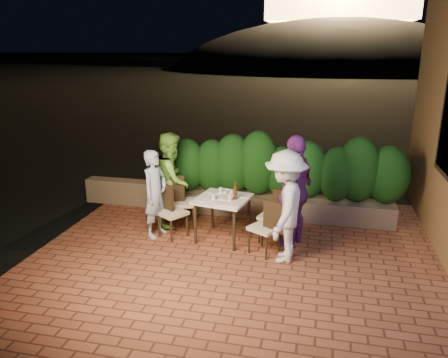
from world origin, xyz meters
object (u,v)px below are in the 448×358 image
(diner_white, at_px, (285,207))
(chair_left_front, at_px, (173,212))
(chair_left_back, at_px, (184,201))
(diner_blue, at_px, (155,194))
(parapet_lamp, at_px, (163,180))
(diner_purple, at_px, (295,191))
(diner_green, at_px, (172,179))
(chair_right_front, at_px, (265,227))
(dining_table, at_px, (223,219))
(beer_bottle, at_px, (235,190))
(bowl, at_px, (225,191))
(chair_right_back, at_px, (274,215))

(diner_white, bearing_deg, chair_left_front, -98.56)
(chair_left_back, bearing_deg, diner_blue, -137.81)
(chair_left_back, distance_m, diner_white, 2.14)
(diner_white, relative_size, parapet_lamp, 12.40)
(diner_purple, bearing_deg, chair_left_front, -64.55)
(chair_left_front, xyz_separation_m, diner_green, (-0.20, 0.57, 0.40))
(chair_left_front, xyz_separation_m, chair_right_front, (1.63, -0.28, -0.00))
(diner_white, bearing_deg, diner_blue, -96.63)
(diner_white, distance_m, diner_purple, 0.62)
(dining_table, bearing_deg, chair_left_front, -174.77)
(parapet_lamp, bearing_deg, diner_green, -58.94)
(chair_left_back, height_order, diner_blue, diner_blue)
(chair_right_front, relative_size, diner_white, 0.52)
(chair_right_front, distance_m, parapet_lamp, 2.85)
(beer_bottle, bearing_deg, diner_green, 158.41)
(chair_left_back, distance_m, diner_blue, 0.66)
(chair_left_back, xyz_separation_m, diner_white, (1.90, -0.91, 0.38))
(diner_blue, distance_m, diner_purple, 2.36)
(bowl, xyz_separation_m, parapet_lamp, (-1.51, 0.98, -0.20))
(chair_right_back, distance_m, diner_green, 1.99)
(dining_table, relative_size, diner_blue, 0.55)
(chair_left_front, relative_size, chair_right_back, 0.98)
(parapet_lamp, bearing_deg, dining_table, -39.79)
(bowl, bearing_deg, beer_bottle, -51.97)
(chair_left_front, height_order, diner_blue, diner_blue)
(chair_left_front, distance_m, diner_white, 2.04)
(diner_white, xyz_separation_m, parapet_lamp, (-2.63, 1.80, -0.30))
(diner_blue, height_order, diner_white, diner_white)
(bowl, bearing_deg, diner_purple, -9.44)
(chair_right_front, height_order, chair_right_back, chair_right_back)
(chair_right_back, bearing_deg, beer_bottle, 29.83)
(chair_right_front, distance_m, diner_blue, 1.97)
(chair_right_back, xyz_separation_m, diner_green, (-1.92, 0.36, 0.39))
(chair_left_back, distance_m, diner_green, 0.46)
(bowl, relative_size, chair_left_back, 0.17)
(chair_right_back, relative_size, diner_blue, 0.61)
(chair_left_front, height_order, diner_white, diner_white)
(chair_left_back, bearing_deg, chair_right_back, -22.10)
(dining_table, bearing_deg, diner_green, 155.22)
(chair_right_front, bearing_deg, beer_bottle, -3.10)
(chair_left_front, relative_size, parapet_lamp, 6.52)
(dining_table, height_order, beer_bottle, beer_bottle)
(beer_bottle, distance_m, chair_left_front, 1.18)
(bowl, distance_m, diner_purple, 1.25)
(chair_left_front, relative_size, diner_blue, 0.60)
(diner_white, bearing_deg, bowl, -122.29)
(diner_purple, relative_size, parapet_lamp, 13.25)
(dining_table, xyz_separation_m, beer_bottle, (0.22, -0.02, 0.53))
(beer_bottle, distance_m, diner_purple, 0.98)
(chair_left_front, height_order, chair_left_back, chair_left_back)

